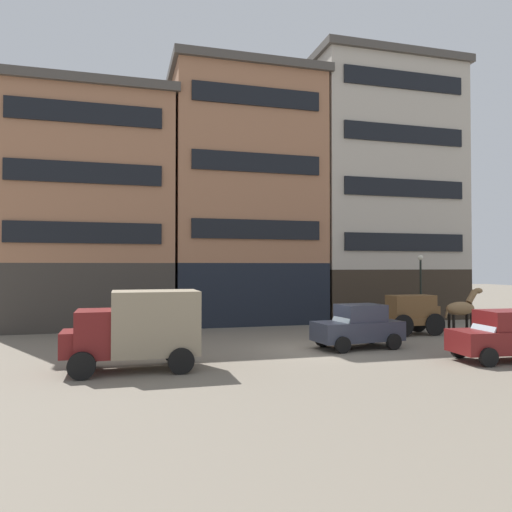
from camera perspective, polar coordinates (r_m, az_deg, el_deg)
The scene contains 11 objects.
ground_plane at distance 20.63m, azimuth 6.85°, elevation -10.79°, with size 120.00×120.00×0.00m, color slate.
building_far_left at distance 30.16m, azimuth -18.90°, elevation 5.24°, with size 9.80×6.90×13.50m.
building_center_left at distance 31.13m, azimuth -1.44°, elevation 6.91°, with size 9.47×6.90×15.58m.
building_center_right at distance 34.79m, azimuth 14.14°, elevation 7.49°, with size 10.32×6.90×17.26m.
cargo_wagon at distance 25.87m, azimuth 17.75°, elevation -6.22°, with size 2.93×1.55×1.98m.
draft_horse at distance 27.58m, azimuth 22.91°, elevation -5.61°, with size 2.35×0.63×2.30m.
delivery_truck_near at distance 16.75m, azimuth -13.70°, elevation -8.08°, with size 4.35×2.12×2.62m.
sedan_dark at distance 21.10m, azimuth 11.85°, elevation -8.05°, with size 3.82×2.12×1.83m.
sedan_light at distance 20.05m, azimuth 26.95°, elevation -8.31°, with size 3.81×2.09×1.83m.
pedestrian_officer at distance 23.59m, azimuth -11.58°, elevation -7.15°, with size 0.41×0.41×1.79m.
streetlamp_curbside at distance 30.59m, azimuth 18.68°, elevation -2.57°, with size 0.32×0.32×4.12m.
Camera 1 is at (-7.69, -18.83, 3.44)m, focal length 34.24 mm.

